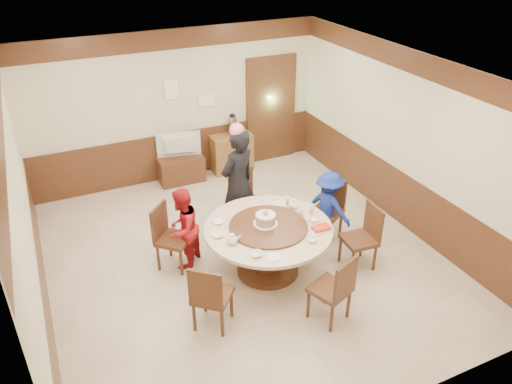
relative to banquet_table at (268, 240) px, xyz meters
name	(u,v)px	position (x,y,z in m)	size (l,w,h in m)	color
room	(243,195)	(-0.18, 0.44, 0.55)	(6.00, 6.04, 2.84)	beige
banquet_table	(268,240)	(0.00, 0.00, 0.00)	(1.77, 1.77, 0.78)	#4A2817
chair_0	(326,220)	(1.22, 0.41, -0.23)	(0.60, 0.60, 0.97)	#4A2817
chair_1	(245,210)	(0.18, 1.21, -0.23)	(0.46, 0.47, 0.97)	#4A2817
chair_2	(173,248)	(-1.17, 0.70, -0.23)	(0.62, 0.62, 0.97)	#4A2817
chair_3	(212,306)	(-1.09, -0.68, -0.23)	(0.62, 0.62, 0.97)	#4A2817
chair_4	(331,299)	(0.29, -1.19, -0.23)	(0.57, 0.57, 0.97)	#4A2817
chair_5	(359,248)	(1.25, -0.44, -0.23)	(0.48, 0.47, 0.97)	#4A2817
person_standing	(238,183)	(0.02, 1.09, 0.36)	(0.65, 0.43, 1.79)	black
person_red	(183,228)	(-1.02, 0.67, 0.08)	(0.60, 0.47, 1.23)	#AB161D
person_blue	(329,207)	(1.20, 0.34, 0.05)	(0.76, 0.43, 1.17)	navy
birthday_cake	(266,219)	(-0.02, 0.05, 0.32)	(0.34, 0.34, 0.22)	white
teapot_left	(232,240)	(-0.60, -0.15, 0.28)	(0.17, 0.15, 0.13)	white
teapot_right	(293,205)	(0.55, 0.30, 0.28)	(0.17, 0.15, 0.13)	white
bowl_0	(218,222)	(-0.58, 0.38, 0.24)	(0.15, 0.15, 0.04)	white
bowl_1	(312,240)	(0.36, -0.55, 0.24)	(0.13, 0.13, 0.04)	white
bowl_2	(256,254)	(-0.42, -0.52, 0.24)	(0.16, 0.16, 0.04)	white
bowl_3	(314,220)	(0.65, -0.13, 0.24)	(0.14, 0.14, 0.04)	white
bowl_4	(218,236)	(-0.71, 0.08, 0.23)	(0.13, 0.13, 0.03)	white
saucer_near	(273,257)	(-0.25, -0.65, 0.22)	(0.18, 0.18, 0.01)	white
saucer_far	(281,203)	(0.45, 0.50, 0.22)	(0.18, 0.18, 0.01)	white
shrimp_platter	(321,229)	(0.62, -0.37, 0.24)	(0.30, 0.20, 0.06)	white
bottle_0	(301,215)	(0.50, -0.02, 0.30)	(0.06, 0.06, 0.16)	white
bottle_1	(312,210)	(0.71, 0.04, 0.30)	(0.06, 0.06, 0.16)	white
bottle_2	(288,201)	(0.51, 0.38, 0.30)	(0.06, 0.06, 0.16)	white
tv_stand	(181,169)	(-0.29, 3.18, -0.28)	(0.85, 0.45, 0.50)	#4A2817
television	(179,146)	(-0.29, 3.18, 0.20)	(0.82, 0.11, 0.47)	gray
side_cabinet	(232,153)	(0.77, 3.21, -0.16)	(0.80, 0.40, 0.75)	brown
thermos	(233,126)	(0.81, 3.21, 0.41)	(0.15, 0.15, 0.38)	silver
notice_left	(171,90)	(-0.29, 3.39, 1.22)	(0.25, 0.00, 0.35)	white
notice_right	(206,101)	(0.36, 3.39, 0.92)	(0.30, 0.00, 0.22)	white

